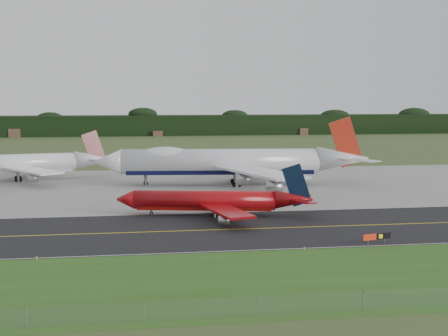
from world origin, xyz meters
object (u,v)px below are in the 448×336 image
(jet_ba_747, at_px, (230,162))
(jet_red_737, at_px, (215,201))
(jet_star_tail, at_px, (17,164))
(taxiway_sign, at_px, (377,237))

(jet_ba_747, bearing_deg, jet_red_737, -102.90)
(jet_star_tail, bearing_deg, taxiway_sign, -51.01)
(jet_ba_747, distance_m, jet_star_tail, 60.61)
(taxiway_sign, bearing_deg, jet_red_737, 129.03)
(jet_ba_747, relative_size, taxiway_sign, 14.46)
(jet_red_737, xyz_separation_m, taxiway_sign, (22.48, -27.74, -1.71))
(jet_ba_747, height_order, taxiway_sign, jet_ba_747)
(jet_ba_747, height_order, jet_star_tail, jet_ba_747)
(jet_star_tail, height_order, taxiway_sign, jet_star_tail)
(jet_ba_747, distance_m, taxiway_sign, 71.03)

